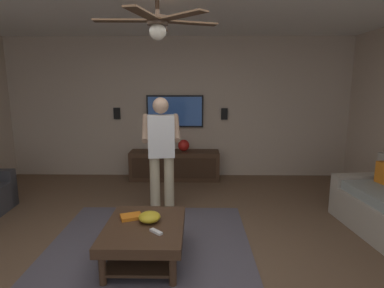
{
  "coord_description": "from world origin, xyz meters",
  "views": [
    {
      "loc": [
        -2.97,
        -0.35,
        1.82
      ],
      "look_at": [
        0.78,
        -0.3,
        1.1
      ],
      "focal_mm": 29.63,
      "sensor_mm": 36.0,
      "label": 1
    }
  ],
  "objects_px": {
    "person_standing": "(161,148)",
    "vase_round": "(184,145)",
    "book": "(131,217)",
    "bowl": "(150,217)",
    "tv": "(175,111)",
    "wall_speaker_left": "(224,114)",
    "media_console": "(175,165)",
    "remote_white": "(156,232)",
    "coffee_table": "(145,234)",
    "wall_speaker_right": "(117,113)",
    "ceiling_fan": "(159,23)"
  },
  "relations": [
    {
      "from": "vase_round",
      "to": "wall_speaker_left",
      "type": "xyz_separation_m",
      "value": [
        0.21,
        -0.79,
        0.58
      ]
    },
    {
      "from": "media_console",
      "to": "bowl",
      "type": "height_order",
      "value": "media_console"
    },
    {
      "from": "media_console",
      "to": "wall_speaker_left",
      "type": "distance_m",
      "value": 1.39
    },
    {
      "from": "coffee_table",
      "to": "wall_speaker_left",
      "type": "distance_m",
      "value": 3.45
    },
    {
      "from": "tv",
      "to": "coffee_table",
      "type": "bearing_deg",
      "value": -2.12
    },
    {
      "from": "coffee_table",
      "to": "ceiling_fan",
      "type": "relative_size",
      "value": 0.83
    },
    {
      "from": "remote_white",
      "to": "ceiling_fan",
      "type": "distance_m",
      "value": 1.98
    },
    {
      "from": "coffee_table",
      "to": "wall_speaker_right",
      "type": "height_order",
      "value": "wall_speaker_right"
    },
    {
      "from": "vase_round",
      "to": "ceiling_fan",
      "type": "distance_m",
      "value": 3.31
    },
    {
      "from": "book",
      "to": "person_standing",
      "type": "bearing_deg",
      "value": -121.65
    },
    {
      "from": "person_standing",
      "to": "vase_round",
      "type": "xyz_separation_m",
      "value": [
        1.63,
        -0.25,
        -0.27
      ]
    },
    {
      "from": "tv",
      "to": "wall_speaker_left",
      "type": "xyz_separation_m",
      "value": [
        0.01,
        -0.96,
        -0.05
      ]
    },
    {
      "from": "vase_round",
      "to": "wall_speaker_right",
      "type": "bearing_deg",
      "value": 80.82
    },
    {
      "from": "wall_speaker_left",
      "to": "bowl",
      "type": "bearing_deg",
      "value": 161.36
    },
    {
      "from": "media_console",
      "to": "person_standing",
      "type": "xyz_separation_m",
      "value": [
        -1.59,
        0.07,
        0.66
      ]
    },
    {
      "from": "tv",
      "to": "book",
      "type": "xyz_separation_m",
      "value": [
        -2.97,
        0.28,
        -0.88
      ]
    },
    {
      "from": "media_console",
      "to": "vase_round",
      "type": "xyz_separation_m",
      "value": [
        0.04,
        -0.17,
        0.39
      ]
    },
    {
      "from": "tv",
      "to": "book",
      "type": "relative_size",
      "value": 5.0
    },
    {
      "from": "coffee_table",
      "to": "wall_speaker_right",
      "type": "bearing_deg",
      "value": 18.01
    },
    {
      "from": "wall_speaker_left",
      "to": "wall_speaker_right",
      "type": "bearing_deg",
      "value": 90.0
    },
    {
      "from": "bowl",
      "to": "wall_speaker_right",
      "type": "xyz_separation_m",
      "value": [
        3.06,
        1.06,
        0.8
      ]
    },
    {
      "from": "tv",
      "to": "book",
      "type": "bearing_deg",
      "value": -5.44
    },
    {
      "from": "remote_white",
      "to": "ceiling_fan",
      "type": "bearing_deg",
      "value": -53.33
    },
    {
      "from": "bowl",
      "to": "book",
      "type": "bearing_deg",
      "value": 68.33
    },
    {
      "from": "remote_white",
      "to": "book",
      "type": "xyz_separation_m",
      "value": [
        0.34,
        0.31,
        0.01
      ]
    },
    {
      "from": "remote_white",
      "to": "wall_speaker_left",
      "type": "bearing_deg",
      "value": -62.78
    },
    {
      "from": "media_console",
      "to": "ceiling_fan",
      "type": "bearing_deg",
      "value": 1.18
    },
    {
      "from": "remote_white",
      "to": "vase_round",
      "type": "xyz_separation_m",
      "value": [
        3.1,
        -0.15,
        0.25
      ]
    },
    {
      "from": "book",
      "to": "bowl",
      "type": "bearing_deg",
      "value": 137.23
    },
    {
      "from": "wall_speaker_right",
      "to": "person_standing",
      "type": "bearing_deg",
      "value": -150.02
    },
    {
      "from": "person_standing",
      "to": "wall_speaker_left",
      "type": "relative_size",
      "value": 7.45
    },
    {
      "from": "coffee_table",
      "to": "wall_speaker_left",
      "type": "xyz_separation_m",
      "value": [
        3.14,
        -1.08,
        0.95
      ]
    },
    {
      "from": "coffee_table",
      "to": "media_console",
      "type": "relative_size",
      "value": 0.59
    },
    {
      "from": "coffee_table",
      "to": "wall_speaker_right",
      "type": "distance_m",
      "value": 3.44
    },
    {
      "from": "media_console",
      "to": "book",
      "type": "height_order",
      "value": "media_console"
    },
    {
      "from": "person_standing",
      "to": "bowl",
      "type": "xyz_separation_m",
      "value": [
        -1.22,
        0.0,
        -0.48
      ]
    },
    {
      "from": "person_standing",
      "to": "wall_speaker_right",
      "type": "bearing_deg",
      "value": 23.06
    },
    {
      "from": "tv",
      "to": "vase_round",
      "type": "height_order",
      "value": "tv"
    },
    {
      "from": "remote_white",
      "to": "book",
      "type": "bearing_deg",
      "value": -4.45
    },
    {
      "from": "tv",
      "to": "bowl",
      "type": "height_order",
      "value": "tv"
    },
    {
      "from": "media_console",
      "to": "remote_white",
      "type": "height_order",
      "value": "media_console"
    },
    {
      "from": "media_console",
      "to": "vase_round",
      "type": "bearing_deg",
      "value": 103.7
    },
    {
      "from": "tv",
      "to": "wall_speaker_right",
      "type": "xyz_separation_m",
      "value": [
        0.01,
        1.14,
        -0.04
      ]
    },
    {
      "from": "wall_speaker_left",
      "to": "wall_speaker_right",
      "type": "distance_m",
      "value": 2.1
    },
    {
      "from": "wall_speaker_left",
      "to": "coffee_table",
      "type": "bearing_deg",
      "value": 161.07
    },
    {
      "from": "vase_round",
      "to": "book",
      "type": "bearing_deg",
      "value": 170.64
    },
    {
      "from": "tv",
      "to": "wall_speaker_left",
      "type": "height_order",
      "value": "tv"
    },
    {
      "from": "ceiling_fan",
      "to": "book",
      "type": "bearing_deg",
      "value": 79.55
    },
    {
      "from": "ceiling_fan",
      "to": "coffee_table",
      "type": "bearing_deg",
      "value": 119.38
    },
    {
      "from": "person_standing",
      "to": "wall_speaker_left",
      "type": "bearing_deg",
      "value": -36.14
    }
  ]
}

